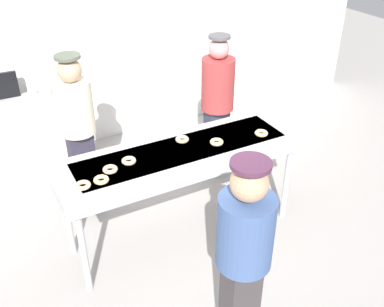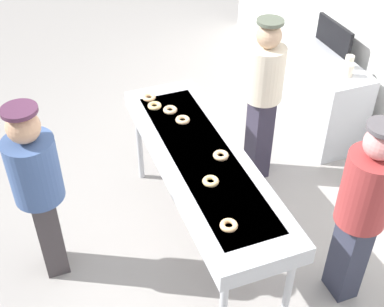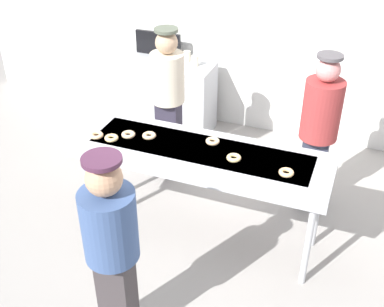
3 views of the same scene
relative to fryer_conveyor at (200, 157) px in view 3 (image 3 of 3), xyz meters
name	(u,v)px [view 3 (image 3 of 3)]	position (x,y,z in m)	size (l,w,h in m)	color
ground_plane	(200,234)	(0.00, 0.00, -0.88)	(16.00, 16.00, 0.00)	#9E9993
back_wall	(269,18)	(0.00, 2.25, 0.55)	(8.00, 0.12, 2.86)	white
fryer_conveyor	(200,157)	(0.00, 0.00, 0.00)	(2.23, 0.65, 0.96)	#B7BABF
plain_donut_0	(111,138)	(-0.77, -0.14, 0.10)	(0.12, 0.12, 0.04)	#F6D388
plain_donut_1	(149,136)	(-0.49, 0.01, 0.10)	(0.12, 0.12, 0.04)	#EFC48F
plain_donut_2	(234,158)	(0.31, -0.06, 0.10)	(0.12, 0.12, 0.04)	#EFCD84
plain_donut_3	(213,141)	(0.07, 0.12, 0.10)	(0.12, 0.12, 0.04)	#F5C993
plain_donut_4	(286,173)	(0.76, -0.12, 0.10)	(0.12, 0.12, 0.04)	#F9C384
plain_donut_5	(96,135)	(-0.92, -0.15, 0.10)	(0.12, 0.12, 0.04)	#F9C28B
plain_donut_6	(128,135)	(-0.66, -0.04, 0.10)	(0.12, 0.12, 0.04)	beige
worker_baker	(168,96)	(-0.68, 0.87, 0.07)	(0.34, 0.34, 1.65)	#2A2636
worker_assistant	(319,125)	(0.87, 0.85, 0.04)	(0.36, 0.36, 1.61)	#2C2F40
customer_waiting	(111,241)	(-0.18, -1.23, 0.03)	(0.37, 0.37, 1.58)	#3C3638
prep_counter	(153,93)	(-1.31, 1.80, -0.44)	(1.56, 0.52, 0.89)	#B7BABF
paper_cup_0	(187,56)	(-0.89, 1.94, 0.07)	(0.09, 0.09, 0.13)	beige
paper_cup_1	(195,61)	(-0.75, 1.83, 0.07)	(0.09, 0.09, 0.13)	beige
menu_display	(158,44)	(-1.31, 2.01, 0.15)	(0.59, 0.04, 0.29)	black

